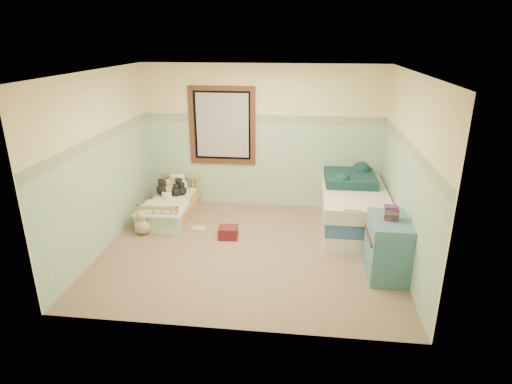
# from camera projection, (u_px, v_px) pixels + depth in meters

# --- Properties ---
(floor) EXTENTS (4.20, 3.60, 0.02)m
(floor) POSITION_uv_depth(u_px,v_px,m) (249.00, 250.00, 6.21)
(floor) COLOR brown
(floor) RESTS_ON ground
(ceiling) EXTENTS (4.20, 3.60, 0.02)m
(ceiling) POSITION_uv_depth(u_px,v_px,m) (248.00, 71.00, 5.34)
(ceiling) COLOR silver
(ceiling) RESTS_ON wall_back
(wall_back) EXTENTS (4.20, 0.04, 2.50)m
(wall_back) POSITION_uv_depth(u_px,v_px,m) (262.00, 138.00, 7.46)
(wall_back) COLOR beige
(wall_back) RESTS_ON floor
(wall_front) EXTENTS (4.20, 0.04, 2.50)m
(wall_front) POSITION_uv_depth(u_px,v_px,m) (224.00, 221.00, 4.10)
(wall_front) COLOR beige
(wall_front) RESTS_ON floor
(wall_left) EXTENTS (0.04, 3.60, 2.50)m
(wall_left) POSITION_uv_depth(u_px,v_px,m) (101.00, 162.00, 6.01)
(wall_left) COLOR beige
(wall_left) RESTS_ON floor
(wall_right) EXTENTS (0.04, 3.60, 2.50)m
(wall_right) POSITION_uv_depth(u_px,v_px,m) (409.00, 173.00, 5.55)
(wall_right) COLOR beige
(wall_right) RESTS_ON floor
(wainscot_mint) EXTENTS (4.20, 0.01, 1.50)m
(wainscot_mint) POSITION_uv_depth(u_px,v_px,m) (262.00, 165.00, 7.61)
(wainscot_mint) COLOR #7FB088
(wainscot_mint) RESTS_ON floor
(border_strip) EXTENTS (4.20, 0.01, 0.15)m
(border_strip) POSITION_uv_depth(u_px,v_px,m) (262.00, 119.00, 7.33)
(border_strip) COLOR #406D3E
(border_strip) RESTS_ON wall_back
(window_frame) EXTENTS (1.16, 0.06, 1.36)m
(window_frame) POSITION_uv_depth(u_px,v_px,m) (222.00, 126.00, 7.43)
(window_frame) COLOR #402313
(window_frame) RESTS_ON wall_back
(window_blinds) EXTENTS (0.92, 0.01, 1.12)m
(window_blinds) POSITION_uv_depth(u_px,v_px,m) (222.00, 126.00, 7.44)
(window_blinds) COLOR beige
(window_blinds) RESTS_ON window_frame
(toddler_bed_frame) EXTENTS (0.68, 1.36, 0.18)m
(toddler_bed_frame) POSITION_uv_depth(u_px,v_px,m) (171.00, 212.00, 7.32)
(toddler_bed_frame) COLOR #A67747
(toddler_bed_frame) RESTS_ON floor
(toddler_mattress) EXTENTS (0.62, 1.30, 0.12)m
(toddler_mattress) POSITION_uv_depth(u_px,v_px,m) (171.00, 204.00, 7.27)
(toddler_mattress) COLOR silver
(toddler_mattress) RESTS_ON toddler_bed_frame
(patchwork_quilt) EXTENTS (0.74, 0.68, 0.03)m
(patchwork_quilt) POSITION_uv_depth(u_px,v_px,m) (162.00, 209.00, 6.85)
(patchwork_quilt) COLOR #72AFD4
(patchwork_quilt) RESTS_ON toddler_mattress
(plush_bed_brown) EXTENTS (0.18, 0.18, 0.18)m
(plush_bed_brown) POSITION_uv_depth(u_px,v_px,m) (170.00, 185.00, 7.70)
(plush_bed_brown) COLOR brown
(plush_bed_brown) RESTS_ON toddler_mattress
(plush_bed_white) EXTENTS (0.21, 0.21, 0.21)m
(plush_bed_white) POSITION_uv_depth(u_px,v_px,m) (181.00, 185.00, 7.67)
(plush_bed_white) COLOR white
(plush_bed_white) RESTS_ON toddler_mattress
(plush_bed_tan) EXTENTS (0.19, 0.19, 0.19)m
(plush_bed_tan) POSITION_uv_depth(u_px,v_px,m) (169.00, 189.00, 7.49)
(plush_bed_tan) COLOR tan
(plush_bed_tan) RESTS_ON toddler_mattress
(plush_bed_dark) EXTENTS (0.16, 0.16, 0.16)m
(plush_bed_dark) POSITION_uv_depth(u_px,v_px,m) (182.00, 191.00, 7.47)
(plush_bed_dark) COLOR black
(plush_bed_dark) RESTS_ON toddler_mattress
(plush_floor_cream) EXTENTS (0.27, 0.27, 0.27)m
(plush_floor_cream) POSITION_uv_depth(u_px,v_px,m) (168.00, 206.00, 7.42)
(plush_floor_cream) COLOR silver
(plush_floor_cream) RESTS_ON floor
(plush_floor_tan) EXTENTS (0.26, 0.26, 0.26)m
(plush_floor_tan) POSITION_uv_depth(u_px,v_px,m) (143.00, 226.00, 6.66)
(plush_floor_tan) COLOR tan
(plush_floor_tan) RESTS_ON floor
(twin_bed_frame) EXTENTS (0.95, 1.90, 0.22)m
(twin_bed_frame) POSITION_uv_depth(u_px,v_px,m) (352.00, 220.00, 6.92)
(twin_bed_frame) COLOR white
(twin_bed_frame) RESTS_ON floor
(twin_boxspring) EXTENTS (0.95, 1.90, 0.22)m
(twin_boxspring) POSITION_uv_depth(u_px,v_px,m) (353.00, 208.00, 6.85)
(twin_boxspring) COLOR navy
(twin_boxspring) RESTS_ON twin_bed_frame
(twin_mattress) EXTENTS (0.99, 1.93, 0.22)m
(twin_mattress) POSITION_uv_depth(u_px,v_px,m) (354.00, 195.00, 6.77)
(twin_mattress) COLOR beige
(twin_mattress) RESTS_ON twin_boxspring
(teal_blanket) EXTENTS (0.82, 0.87, 0.14)m
(teal_blanket) POSITION_uv_depth(u_px,v_px,m) (350.00, 178.00, 6.99)
(teal_blanket) COLOR black
(teal_blanket) RESTS_ON twin_mattress
(dresser) EXTENTS (0.48, 0.77, 0.77)m
(dresser) POSITION_uv_depth(u_px,v_px,m) (388.00, 247.00, 5.45)
(dresser) COLOR #2F5E69
(dresser) RESTS_ON floor
(book_stack) EXTENTS (0.19, 0.16, 0.17)m
(book_stack) POSITION_uv_depth(u_px,v_px,m) (392.00, 213.00, 5.29)
(book_stack) COLOR #4D2930
(book_stack) RESTS_ON dresser
(red_pillow) EXTENTS (0.30, 0.27, 0.18)m
(red_pillow) POSITION_uv_depth(u_px,v_px,m) (228.00, 232.00, 6.54)
(red_pillow) COLOR maroon
(red_pillow) RESTS_ON floor
(floor_book) EXTENTS (0.27, 0.22, 0.02)m
(floor_book) POSITION_uv_depth(u_px,v_px,m) (199.00, 228.00, 6.86)
(floor_book) COLOR yellow
(floor_book) RESTS_ON floor
(extra_plush_0) EXTENTS (0.20, 0.20, 0.20)m
(extra_plush_0) POSITION_uv_depth(u_px,v_px,m) (162.00, 189.00, 7.47)
(extra_plush_0) COLOR black
(extra_plush_0) RESTS_ON toddler_mattress
(extra_plush_1) EXTENTS (0.21, 0.21, 0.21)m
(extra_plush_1) POSITION_uv_depth(u_px,v_px,m) (174.00, 185.00, 7.68)
(extra_plush_1) COLOR silver
(extra_plush_1) RESTS_ON toddler_mattress
(extra_plush_2) EXTENTS (0.15, 0.15, 0.15)m
(extra_plush_2) POSITION_uv_depth(u_px,v_px,m) (176.00, 192.00, 7.42)
(extra_plush_2) COLOR black
(extra_plush_2) RESTS_ON toddler_mattress
(extra_plush_3) EXTENTS (0.19, 0.19, 0.19)m
(extra_plush_3) POSITION_uv_depth(u_px,v_px,m) (179.00, 188.00, 7.54)
(extra_plush_3) COLOR black
(extra_plush_3) RESTS_ON toddler_mattress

